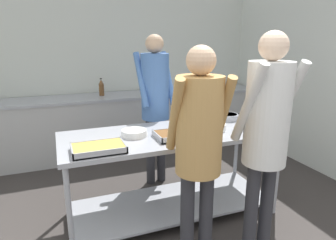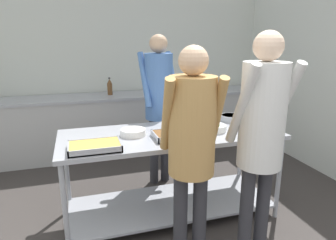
{
  "view_description": "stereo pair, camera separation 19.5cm",
  "coord_description": "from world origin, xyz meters",
  "px_view_note": "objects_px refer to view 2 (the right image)",
  "views": [
    {
      "loc": [
        -0.92,
        -0.94,
        1.76
      ],
      "look_at": [
        0.1,
        1.71,
        0.98
      ],
      "focal_mm": 32.0,
      "sensor_mm": 36.0,
      "label": 1
    },
    {
      "loc": [
        -0.73,
        -1.0,
        1.76
      ],
      "look_at": [
        0.1,
        1.71,
        0.98
      ],
      "focal_mm": 32.0,
      "sensor_mm": 36.0,
      "label": 2
    }
  ],
  "objects_px": {
    "broccoli_bowl": "(214,127)",
    "serving_tray_vegetables": "(179,135)",
    "sauce_pan": "(231,118)",
    "cook_behind_counter": "(159,93)",
    "guest_serving_left": "(262,127)",
    "guest_serving_right": "(192,137)",
    "water_bottle": "(110,87)",
    "plate_stack": "(133,132)",
    "serving_tray_roast": "(95,147)"
  },
  "relations": [
    {
      "from": "broccoli_bowl",
      "to": "serving_tray_vegetables",
      "type": "bearing_deg",
      "value": -168.81
    },
    {
      "from": "sauce_pan",
      "to": "cook_behind_counter",
      "type": "xyz_separation_m",
      "value": [
        -0.67,
        0.52,
        0.21
      ]
    },
    {
      "from": "sauce_pan",
      "to": "guest_serving_left",
      "type": "bearing_deg",
      "value": -107.6
    },
    {
      "from": "guest_serving_right",
      "to": "water_bottle",
      "type": "height_order",
      "value": "guest_serving_right"
    },
    {
      "from": "plate_stack",
      "to": "serving_tray_roast",
      "type": "bearing_deg",
      "value": -143.06
    },
    {
      "from": "cook_behind_counter",
      "to": "water_bottle",
      "type": "relative_size",
      "value": 6.9
    },
    {
      "from": "guest_serving_right",
      "to": "plate_stack",
      "type": "bearing_deg",
      "value": 112.91
    },
    {
      "from": "water_bottle",
      "to": "cook_behind_counter",
      "type": "bearing_deg",
      "value": -69.99
    },
    {
      "from": "water_bottle",
      "to": "guest_serving_right",
      "type": "bearing_deg",
      "value": -83.55
    },
    {
      "from": "guest_serving_left",
      "to": "serving_tray_roast",
      "type": "bearing_deg",
      "value": 153.64
    },
    {
      "from": "plate_stack",
      "to": "water_bottle",
      "type": "xyz_separation_m",
      "value": [
        0.0,
        1.93,
        0.13
      ]
    },
    {
      "from": "serving_tray_roast",
      "to": "sauce_pan",
      "type": "bearing_deg",
      "value": 17.35
    },
    {
      "from": "cook_behind_counter",
      "to": "guest_serving_right",
      "type": "bearing_deg",
      "value": -95.71
    },
    {
      "from": "broccoli_bowl",
      "to": "sauce_pan",
      "type": "xyz_separation_m",
      "value": [
        0.34,
        0.29,
        -0.0
      ]
    },
    {
      "from": "serving_tray_vegetables",
      "to": "guest_serving_right",
      "type": "xyz_separation_m",
      "value": [
        -0.09,
        -0.54,
        0.16
      ]
    },
    {
      "from": "serving_tray_vegetables",
      "to": "sauce_pan",
      "type": "distance_m",
      "value": 0.81
    },
    {
      "from": "plate_stack",
      "to": "serving_tray_vegetables",
      "type": "bearing_deg",
      "value": -24.28
    },
    {
      "from": "sauce_pan",
      "to": "broccoli_bowl",
      "type": "bearing_deg",
      "value": -139.47
    },
    {
      "from": "broccoli_bowl",
      "to": "cook_behind_counter",
      "type": "xyz_separation_m",
      "value": [
        -0.34,
        0.81,
        0.21
      ]
    },
    {
      "from": "serving_tray_vegetables",
      "to": "cook_behind_counter",
      "type": "xyz_separation_m",
      "value": [
        0.05,
        0.89,
        0.22
      ]
    },
    {
      "from": "serving_tray_roast",
      "to": "guest_serving_left",
      "type": "relative_size",
      "value": 0.23
    },
    {
      "from": "broccoli_bowl",
      "to": "water_bottle",
      "type": "distance_m",
      "value": 2.17
    },
    {
      "from": "serving_tray_roast",
      "to": "guest_serving_right",
      "type": "xyz_separation_m",
      "value": [
        0.67,
        -0.44,
        0.16
      ]
    },
    {
      "from": "serving_tray_vegetables",
      "to": "water_bottle",
      "type": "relative_size",
      "value": 1.82
    },
    {
      "from": "plate_stack",
      "to": "sauce_pan",
      "type": "distance_m",
      "value": 1.14
    },
    {
      "from": "water_bottle",
      "to": "guest_serving_left",
      "type": "bearing_deg",
      "value": -74.17
    },
    {
      "from": "plate_stack",
      "to": "sauce_pan",
      "type": "height_order",
      "value": "sauce_pan"
    },
    {
      "from": "serving_tray_vegetables",
      "to": "water_bottle",
      "type": "bearing_deg",
      "value": 100.51
    },
    {
      "from": "plate_stack",
      "to": "guest_serving_right",
      "type": "relative_size",
      "value": 0.14
    },
    {
      "from": "serving_tray_vegetables",
      "to": "sauce_pan",
      "type": "height_order",
      "value": "sauce_pan"
    },
    {
      "from": "serving_tray_roast",
      "to": "guest_serving_right",
      "type": "relative_size",
      "value": 0.25
    },
    {
      "from": "water_bottle",
      "to": "broccoli_bowl",
      "type": "bearing_deg",
      "value": -69.03
    },
    {
      "from": "broccoli_bowl",
      "to": "guest_serving_right",
      "type": "xyz_separation_m",
      "value": [
        -0.48,
        -0.62,
        0.15
      ]
    },
    {
      "from": "plate_stack",
      "to": "water_bottle",
      "type": "relative_size",
      "value": 0.93
    },
    {
      "from": "cook_behind_counter",
      "to": "water_bottle",
      "type": "xyz_separation_m",
      "value": [
        -0.44,
        1.21,
        -0.09
      ]
    },
    {
      "from": "serving_tray_roast",
      "to": "broccoli_bowl",
      "type": "bearing_deg",
      "value": 8.65
    },
    {
      "from": "serving_tray_roast",
      "to": "broccoli_bowl",
      "type": "relative_size",
      "value": 1.82
    },
    {
      "from": "sauce_pan",
      "to": "guest_serving_left",
      "type": "xyz_separation_m",
      "value": [
        -0.33,
        -1.04,
        0.22
      ]
    },
    {
      "from": "plate_stack",
      "to": "broccoli_bowl",
      "type": "relative_size",
      "value": 1.05
    },
    {
      "from": "plate_stack",
      "to": "guest_serving_left",
      "type": "xyz_separation_m",
      "value": [
        0.79,
        -0.85,
        0.23
      ]
    },
    {
      "from": "sauce_pan",
      "to": "water_bottle",
      "type": "relative_size",
      "value": 1.42
    },
    {
      "from": "serving_tray_roast",
      "to": "cook_behind_counter",
      "type": "bearing_deg",
      "value": 50.59
    },
    {
      "from": "broccoli_bowl",
      "to": "cook_behind_counter",
      "type": "distance_m",
      "value": 0.91
    },
    {
      "from": "plate_stack",
      "to": "water_bottle",
      "type": "distance_m",
      "value": 1.93
    },
    {
      "from": "guest_serving_left",
      "to": "guest_serving_right",
      "type": "relative_size",
      "value": 1.06
    },
    {
      "from": "guest_serving_left",
      "to": "water_bottle",
      "type": "bearing_deg",
      "value": 105.83
    },
    {
      "from": "plate_stack",
      "to": "guest_serving_right",
      "type": "distance_m",
      "value": 0.79
    },
    {
      "from": "serving_tray_roast",
      "to": "serving_tray_vegetables",
      "type": "distance_m",
      "value": 0.77
    },
    {
      "from": "cook_behind_counter",
      "to": "guest_serving_left",
      "type": "bearing_deg",
      "value": -77.54
    },
    {
      "from": "broccoli_bowl",
      "to": "sauce_pan",
      "type": "bearing_deg",
      "value": 40.53
    }
  ]
}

